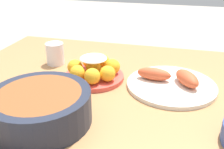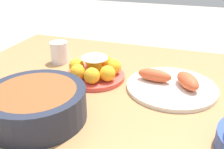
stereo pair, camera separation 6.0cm
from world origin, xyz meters
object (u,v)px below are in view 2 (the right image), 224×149
(cake_plate, at_px, (95,70))
(seafood_platter, at_px, (172,85))
(cup_near, at_px, (59,52))
(dining_table, at_px, (130,116))
(serving_bowl, at_px, (36,104))

(cake_plate, xyz_separation_m, seafood_platter, (-0.28, -0.01, -0.02))
(seafood_platter, bearing_deg, cake_plate, 2.04)
(seafood_platter, height_order, cup_near, cup_near)
(dining_table, distance_m, seafood_platter, 0.18)
(cake_plate, height_order, seafood_platter, cake_plate)
(serving_bowl, relative_size, cup_near, 3.08)
(serving_bowl, xyz_separation_m, cup_near, (0.14, -0.39, -0.00))
(seafood_platter, bearing_deg, cup_near, -10.55)
(serving_bowl, bearing_deg, dining_table, -131.69)
(dining_table, height_order, seafood_platter, seafood_platter)
(serving_bowl, height_order, seafood_platter, serving_bowl)
(dining_table, xyz_separation_m, seafood_platter, (-0.13, -0.07, 0.11))
(dining_table, bearing_deg, cup_near, -23.71)
(seafood_platter, distance_m, cup_near, 0.49)
(cake_plate, distance_m, cup_near, 0.23)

